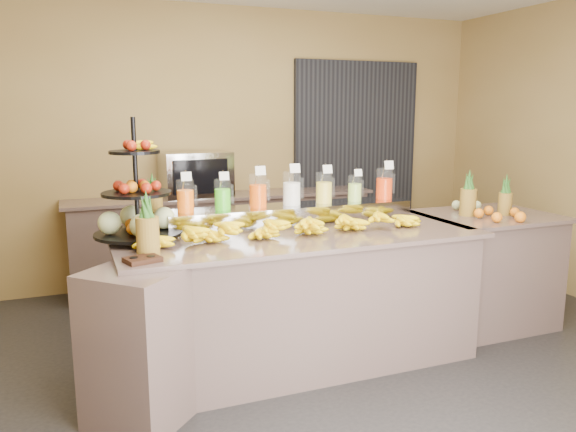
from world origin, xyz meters
TOP-DOWN VIEW (x-y plane):
  - ground at (0.00, 0.00)m, footprint 6.00×6.00m
  - room_envelope at (0.19, 0.79)m, footprint 6.04×5.02m
  - buffet_counter at (-0.12, 0.26)m, footprint 2.75×1.25m
  - right_counter at (1.70, 0.40)m, footprint 1.08×0.88m
  - back_ledge at (0.00, 2.25)m, footprint 3.10×0.55m
  - pitcher_tray at (0.05, 0.58)m, footprint 1.85×0.30m
  - juice_pitcher_orange_a at (-0.73, 0.58)m, footprint 0.12×0.12m
  - juice_pitcher_green at (-0.47, 0.58)m, footprint 0.12×0.12m
  - juice_pitcher_orange_b at (-0.21, 0.58)m, footprint 0.13×0.13m
  - juice_pitcher_milk at (0.05, 0.58)m, footprint 0.13×0.14m
  - juice_pitcher_lemon at (0.31, 0.58)m, footprint 0.12×0.13m
  - juice_pitcher_lime at (0.57, 0.58)m, footprint 0.11×0.11m
  - juice_pitcher_orange_c at (0.83, 0.58)m, footprint 0.13×0.13m
  - banana_heap at (-0.11, 0.28)m, footprint 1.98×0.18m
  - fruit_stand at (-1.02, 0.50)m, footprint 0.71×0.71m
  - condiment_caddy at (-1.10, -0.06)m, footprint 0.22×0.19m
  - pineapple_left_a at (-1.05, 0.07)m, footprint 0.13×0.13m
  - pineapple_left_b at (-0.92, 0.77)m, footprint 0.13×0.13m
  - right_fruit_pile at (1.65, 0.28)m, footprint 0.41×0.39m
  - oven_warmer at (-0.29, 2.25)m, footprint 0.67×0.49m

SIDE VIEW (x-z plane):
  - ground at x=0.00m, z-range 0.00..0.00m
  - buffet_counter at x=-0.12m, z-range 0.00..0.93m
  - back_ledge at x=0.00m, z-range 0.00..0.93m
  - right_counter at x=1.70m, z-range 0.00..0.93m
  - condiment_caddy at x=-1.10m, z-range 0.93..0.96m
  - right_fruit_pile at x=1.65m, z-range 0.89..1.11m
  - pitcher_tray at x=0.05m, z-range 0.93..1.08m
  - banana_heap at x=-0.11m, z-range 0.93..1.09m
  - pineapple_left_a at x=-1.05m, z-range 0.88..1.27m
  - pineapple_left_b at x=-0.92m, z-range 0.88..1.29m
  - fruit_stand at x=-1.02m, z-range 0.74..1.53m
  - oven_warmer at x=-0.29m, z-range 0.93..1.37m
  - juice_pitcher_lime at x=0.57m, z-range 1.04..1.30m
  - juice_pitcher_green at x=-0.47m, z-range 1.03..1.31m
  - juice_pitcher_orange_a at x=-0.73m, z-range 1.03..1.32m
  - juice_pitcher_lemon at x=0.31m, z-range 1.03..1.33m
  - juice_pitcher_orange_b at x=-0.21m, z-range 1.03..1.34m
  - juice_pitcher_orange_c at x=0.83m, z-range 1.03..1.34m
  - juice_pitcher_milk at x=0.05m, z-range 1.03..1.35m
  - room_envelope at x=0.19m, z-range 0.47..3.29m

